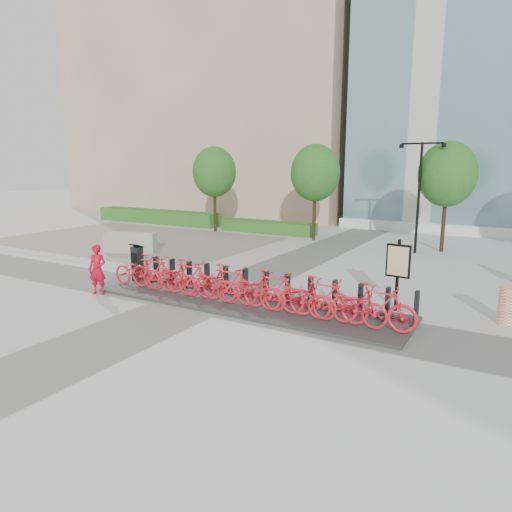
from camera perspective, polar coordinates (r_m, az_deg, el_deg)
The scene contains 29 objects.
ground at distance 13.95m, azimuth -6.70°, elevation -5.48°, with size 120.00×120.00×0.00m, color silver.
tan_building at distance 45.20m, azimuth -3.32°, elevation 25.38°, with size 26.00×16.00×30.00m, color tan.
gravel_patch at distance 25.57m, azimuth -15.29°, elevation 1.90°, with size 14.00×14.00×0.00m, color #696358.
curb at distance 22.35m, azimuth -24.60°, elevation 0.13°, with size 14.00×0.25×0.15m, color #A8A8A8.
hedge_a at distance 32.91m, azimuth -12.19°, elevation 4.85°, with size 10.00×1.40×0.90m, color #27591A.
hedge_b at distance 27.44m, azimuth 1.47°, elevation 3.65°, with size 6.00×1.20×0.70m, color #27591A.
tree_0 at distance 27.77m, azimuth -5.24°, elevation 10.40°, with size 2.60×2.60×5.10m.
tree_1 at distance 24.59m, azimuth 7.42°, elevation 10.24°, with size 2.60×2.60×5.10m.
tree_2 at distance 22.86m, azimuth 22.81°, elevation 9.39°, with size 2.60×2.60×5.10m.
streetlamp at distance 22.04m, azimuth 19.76°, elevation 8.38°, with size 2.00×0.20×5.00m.
dock_pad at distance 13.47m, azimuth -1.47°, elevation -5.84°, with size 9.60×2.40×0.08m, color #363636.
dock_rail_posts at distance 13.53m, azimuth 1.09°, elevation -3.71°, with size 8.74×0.50×0.85m, color black, non-canonical shape.
bike_0 at distance 15.42m, azimuth -14.62°, elevation -1.87°, with size 0.68×1.95×1.02m, color red.
bike_1 at distance 14.92m, azimuth -12.66°, elevation -1.99°, with size 0.53×1.89×1.14m, color red.
bike_2 at distance 14.46m, azimuth -10.55°, elevation -2.56°, with size 0.68×1.95×1.02m, color red.
bike_3 at distance 14.00m, azimuth -8.32°, elevation -2.71°, with size 0.53×1.89×1.14m, color red.
bike_4 at distance 13.59m, azimuth -5.93°, elevation -3.32°, with size 0.68×1.95×1.02m, color red.
bike_5 at distance 13.17m, azimuth -3.40°, elevation -3.50°, with size 0.53×1.89×1.14m, color red.
bike_6 at distance 12.82m, azimuth -0.71°, elevation -4.16°, with size 0.68×1.95×1.02m, color red.
bike_7 at distance 12.46m, azimuth 2.14°, elevation -4.35°, with size 0.53×1.89×1.14m, color red.
bike_8 at distance 12.17m, azimuth 5.14°, elevation -5.06°, with size 0.68×1.95×1.02m, color red.
bike_9 at distance 11.88m, azimuth 8.31°, elevation -5.26°, with size 0.53×1.89×1.14m, color red.
bike_10 at distance 11.66m, azimuth 11.59°, elevation -5.98°, with size 0.68×1.95×1.02m, color red.
bike_11 at distance 11.45m, azimuth 15.03°, elevation -6.17°, with size 0.53×1.89×1.14m, color red.
kiosk at distance 16.25m, azimuth -14.62°, elevation -0.81°, with size 0.40×0.34×1.29m.
worker_red at distance 15.13m, azimuth -19.21°, elevation -1.60°, with size 0.58×0.38×1.59m, color #BD0624.
construction_barrel at distance 13.35m, azimuth 29.06°, elevation -5.46°, with size 0.51×0.51×0.98m, color orange.
jersey_barrier at distance 21.97m, azimuth -15.41°, elevation 1.61°, with size 2.39×0.65×0.92m, color #979797.
map_sign at distance 13.13m, azimuth 17.34°, elevation -0.95°, with size 0.67×0.17×2.02m.
Camera 1 is at (8.07, -10.64, 4.02)m, focal length 32.00 mm.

